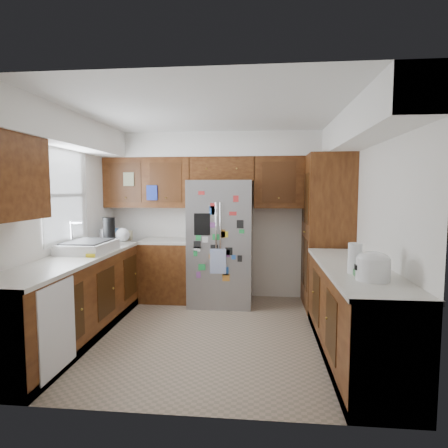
% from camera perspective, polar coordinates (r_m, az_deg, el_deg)
% --- Properties ---
extents(floor, '(3.60, 3.60, 0.00)m').
position_cam_1_polar(floor, '(4.54, -2.12, -16.33)').
color(floor, tan).
rests_on(floor, ground).
extents(room_shell, '(3.64, 3.24, 2.52)m').
position_cam_1_polar(room_shell, '(4.60, -2.89, 7.15)').
color(room_shell, white).
rests_on(room_shell, ground).
extents(left_counter_run, '(1.36, 3.20, 0.92)m').
position_cam_1_polar(left_counter_run, '(4.79, -18.68, -10.02)').
color(left_counter_run, '#3E1C0C').
rests_on(left_counter_run, ground).
extents(right_counter_run, '(0.63, 2.25, 0.92)m').
position_cam_1_polar(right_counter_run, '(4.02, 19.17, -13.13)').
color(right_counter_run, '#3E1C0C').
rests_on(right_counter_run, ground).
extents(pantry, '(0.60, 0.90, 2.15)m').
position_cam_1_polar(pantry, '(5.44, 15.40, -1.21)').
color(pantry, '#3E1C0C').
rests_on(pantry, ground).
extents(fridge, '(0.90, 0.79, 1.80)m').
position_cam_1_polar(fridge, '(5.47, -0.45, -2.84)').
color(fridge, gray).
rests_on(fridge, ground).
extents(bridge_cabinet, '(0.96, 0.34, 0.35)m').
position_cam_1_polar(bridge_cabinet, '(5.65, -0.21, 8.34)').
color(bridge_cabinet, '#3E1C0C').
rests_on(bridge_cabinet, fridge).
extents(fridge_top_items, '(0.76, 0.36, 0.26)m').
position_cam_1_polar(fridge_top_items, '(5.64, -0.06, 11.35)').
color(fridge_top_items, '#2A2BC2').
rests_on(fridge_top_items, bridge_cabinet).
extents(sink_assembly, '(0.52, 0.72, 0.37)m').
position_cam_1_polar(sink_assembly, '(4.80, -20.03, -3.23)').
color(sink_assembly, white).
rests_on(sink_assembly, left_counter_run).
extents(left_counter_clutter, '(0.36, 0.76, 0.38)m').
position_cam_1_polar(left_counter_clutter, '(5.45, -16.44, -1.49)').
color(left_counter_clutter, black).
rests_on(left_counter_clutter, left_counter_run).
extents(rice_cooker, '(0.28, 0.27, 0.24)m').
position_cam_1_polar(rice_cooker, '(3.33, 21.74, -5.89)').
color(rice_cooker, white).
rests_on(rice_cooker, right_counter_run).
extents(paper_towel, '(0.12, 0.12, 0.27)m').
position_cam_1_polar(paper_towel, '(3.55, 19.32, -4.96)').
color(paper_towel, white).
rests_on(paper_towel, right_counter_run).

